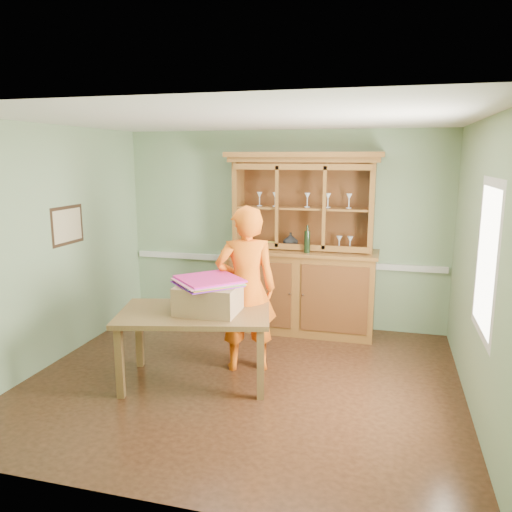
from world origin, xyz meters
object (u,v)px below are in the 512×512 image
(china_hutch, at_px, (301,270))
(cardboard_box, at_px, (208,299))
(person, at_px, (246,289))
(dining_table, at_px, (195,320))

(china_hutch, height_order, cardboard_box, china_hutch)
(person, bearing_deg, china_hutch, -125.24)
(china_hutch, distance_m, cardboard_box, 1.96)
(dining_table, distance_m, person, 0.67)
(china_hutch, xyz_separation_m, person, (-0.36, -1.40, 0.08))
(cardboard_box, bearing_deg, dining_table, -175.46)
(person, bearing_deg, cardboard_box, 38.10)
(china_hutch, bearing_deg, person, -104.50)
(china_hutch, height_order, dining_table, china_hutch)
(cardboard_box, height_order, person, person)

